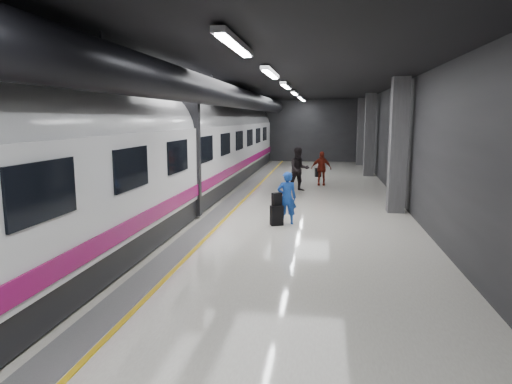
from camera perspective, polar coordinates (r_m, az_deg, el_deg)
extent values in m
plane|color=white|center=(14.32, -0.19, -3.54)|extent=(40.00, 40.00, 0.00)
cube|color=black|center=(14.03, -0.20, 14.68)|extent=(10.00, 40.00, 0.02)
cube|color=#28282B|center=(33.88, 5.00, 7.65)|extent=(10.00, 0.02, 4.50)
cube|color=#28282B|center=(15.56, -18.79, 5.36)|extent=(0.02, 40.00, 4.50)
cube|color=#28282B|center=(14.13, 20.36, 4.94)|extent=(0.02, 40.00, 4.50)
cube|color=slate|center=(14.58, -5.45, -3.33)|extent=(0.65, 39.80, 0.01)
cube|color=yellow|center=(14.49, -3.91, -3.39)|extent=(0.10, 39.80, 0.01)
cylinder|color=black|center=(14.24, -5.49, 12.34)|extent=(0.80, 38.00, 0.80)
cube|color=silver|center=(8.05, -2.59, 18.03)|extent=(0.22, 2.60, 0.10)
cube|color=silver|center=(12.95, 1.82, 14.69)|extent=(0.22, 2.60, 0.10)
cube|color=silver|center=(17.91, 3.75, 13.16)|extent=(0.22, 2.60, 0.10)
cube|color=silver|center=(22.89, 4.83, 12.29)|extent=(0.22, 2.60, 0.10)
cube|color=silver|center=(27.87, 5.53, 11.73)|extent=(0.22, 2.60, 0.10)
cube|color=silver|center=(31.87, 5.92, 11.40)|extent=(0.22, 2.60, 0.10)
cube|color=#515154|center=(16.02, 17.33, 5.53)|extent=(0.55, 0.55, 4.50)
cube|color=#515154|center=(25.94, 14.02, 6.93)|extent=(0.55, 0.55, 4.50)
cube|color=#515154|center=(31.91, 13.02, 7.35)|extent=(0.55, 0.55, 4.50)
cube|color=black|center=(15.08, -12.49, -1.76)|extent=(2.80, 38.00, 0.60)
cube|color=white|center=(14.88, -12.68, 3.54)|extent=(2.90, 38.00, 2.20)
cylinder|color=white|center=(14.82, -12.81, 7.20)|extent=(2.80, 38.00, 2.80)
cube|color=#930D58|center=(14.52, -7.15, 0.37)|extent=(0.04, 38.00, 0.35)
cube|color=black|center=(14.86, -12.72, 4.50)|extent=(3.05, 0.25, 3.80)
cube|color=black|center=(7.07, -25.08, 0.08)|extent=(0.05, 1.60, 0.85)
cube|color=black|center=(9.69, -15.29, 2.88)|extent=(0.05, 1.60, 0.85)
cube|color=black|center=(12.48, -9.74, 4.42)|extent=(0.05, 1.60, 0.85)
cube|color=black|center=(15.34, -6.23, 5.38)|extent=(0.05, 1.60, 0.85)
cube|color=black|center=(18.26, -3.83, 6.02)|extent=(0.05, 1.60, 0.85)
cube|color=black|center=(21.19, -2.09, 6.47)|extent=(0.05, 1.60, 0.85)
cube|color=black|center=(24.14, -0.77, 6.82)|extent=(0.05, 1.60, 0.85)
cube|color=black|center=(27.11, 0.27, 7.08)|extent=(0.05, 1.60, 0.85)
cube|color=black|center=(30.08, 1.10, 7.29)|extent=(0.05, 1.60, 0.85)
imported|color=blue|center=(13.70, 3.88, -0.74)|extent=(0.65, 0.49, 1.60)
cube|color=black|center=(13.62, 2.60, -2.94)|extent=(0.43, 0.36, 0.60)
cube|color=black|center=(13.55, 2.61, -0.89)|extent=(0.32, 0.29, 0.38)
imported|color=black|center=(19.99, 5.38, 2.83)|extent=(1.12, 0.99, 1.91)
imported|color=maroon|center=(21.92, 8.16, 2.95)|extent=(0.95, 0.42, 1.61)
cube|color=black|center=(25.07, 7.77, 2.44)|extent=(0.37, 0.30, 0.48)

